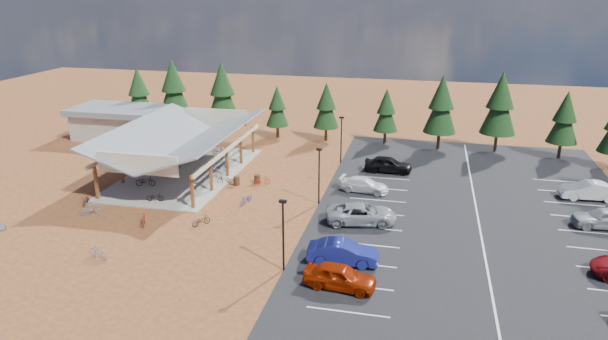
{
  "coord_description": "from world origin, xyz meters",
  "views": [
    {
      "loc": [
        13.63,
        -41.41,
        18.4
      ],
      "look_at": [
        3.22,
        3.93,
        2.4
      ],
      "focal_mm": 32.0,
      "sensor_mm": 36.0,
      "label": 1
    }
  ],
  "objects_px": {
    "bike_14": "(246,199)",
    "bike_11": "(144,219)",
    "lamp_post_2": "(341,136)",
    "bike_12": "(201,220)",
    "bike_15": "(263,180)",
    "lamp_post_0": "(283,230)",
    "car_4": "(388,164)",
    "bike_5": "(214,173)",
    "bike_8": "(86,200)",
    "car_3": "(364,185)",
    "car_0": "(340,276)",
    "bike_7": "(219,150)",
    "bike_13": "(98,252)",
    "lamp_post_1": "(319,172)",
    "bike_9": "(92,208)",
    "trash_bin_0": "(237,181)",
    "car_1": "(343,252)",
    "trash_bin_1": "(257,179)",
    "bike_1": "(144,176)",
    "bike_16": "(226,180)",
    "car_2": "(361,214)",
    "car_9": "(588,191)",
    "bike_6": "(221,167)",
    "bike_0": "(145,181)",
    "bike_2": "(173,164)",
    "bike_4": "(155,197)",
    "outbuilding": "(118,122)",
    "bike_3": "(190,150)",
    "bike_pavilion": "(183,137)"
  },
  "relations": [
    {
      "from": "trash_bin_0",
      "to": "car_1",
      "type": "distance_m",
      "value": 18.03
    },
    {
      "from": "bike_13",
      "to": "car_3",
      "type": "relative_size",
      "value": 0.39
    },
    {
      "from": "lamp_post_2",
      "to": "car_4",
      "type": "xyz_separation_m",
      "value": [
        5.25,
        -2.01,
        -2.12
      ]
    },
    {
      "from": "bike_11",
      "to": "car_3",
      "type": "relative_size",
      "value": 0.38
    },
    {
      "from": "bike_0",
      "to": "bike_2",
      "type": "relative_size",
      "value": 1.03
    },
    {
      "from": "bike_8",
      "to": "lamp_post_2",
      "type": "bearing_deg",
      "value": 26.55
    },
    {
      "from": "car_4",
      "to": "car_1",
      "type": "bearing_deg",
      "value": 176.18
    },
    {
      "from": "bike_12",
      "to": "bike_15",
      "type": "distance_m",
      "value": 10.27
    },
    {
      "from": "bike_3",
      "to": "bike_14",
      "type": "distance_m",
      "value": 16.45
    },
    {
      "from": "bike_11",
      "to": "car_4",
      "type": "xyz_separation_m",
      "value": [
        18.1,
        17.45,
        0.33
      ]
    },
    {
      "from": "bike_5",
      "to": "bike_0",
      "type": "bearing_deg",
      "value": 102.67
    },
    {
      "from": "bike_pavilion",
      "to": "car_0",
      "type": "distance_m",
      "value": 26.65
    },
    {
      "from": "bike_0",
      "to": "car_1",
      "type": "relative_size",
      "value": 0.38
    },
    {
      "from": "bike_1",
      "to": "bike_16",
      "type": "height_order",
      "value": "bike_1"
    },
    {
      "from": "trash_bin_0",
      "to": "lamp_post_1",
      "type": "bearing_deg",
      "value": -18.57
    },
    {
      "from": "bike_9",
      "to": "car_1",
      "type": "height_order",
      "value": "car_1"
    },
    {
      "from": "lamp_post_0",
      "to": "car_2",
      "type": "relative_size",
      "value": 0.9
    },
    {
      "from": "lamp_post_1",
      "to": "bike_16",
      "type": "distance_m",
      "value": 10.45
    },
    {
      "from": "lamp_post_0",
      "to": "trash_bin_1",
      "type": "xyz_separation_m",
      "value": [
        -6.91,
        15.84,
        -2.53
      ]
    },
    {
      "from": "bike_3",
      "to": "bike_0",
      "type": "bearing_deg",
      "value": -174.0
    },
    {
      "from": "outbuilding",
      "to": "bike_3",
      "type": "xyz_separation_m",
      "value": [
        11.84,
        -5.07,
        -1.48
      ]
    },
    {
      "from": "lamp_post_1",
      "to": "bike_9",
      "type": "relative_size",
      "value": 2.86
    },
    {
      "from": "car_3",
      "to": "car_0",
      "type": "bearing_deg",
      "value": -171.61
    },
    {
      "from": "bike_5",
      "to": "bike_7",
      "type": "height_order",
      "value": "bike_5"
    },
    {
      "from": "bike_4",
      "to": "bike_9",
      "type": "xyz_separation_m",
      "value": [
        -3.91,
        -3.68,
        0.04
      ]
    },
    {
      "from": "bike_13",
      "to": "car_0",
      "type": "relative_size",
      "value": 0.38
    },
    {
      "from": "bike_12",
      "to": "trash_bin_1",
      "type": "bearing_deg",
      "value": -58.46
    },
    {
      "from": "bike_12",
      "to": "bike_5",
      "type": "bearing_deg",
      "value": -34.07
    },
    {
      "from": "car_1",
      "to": "car_9",
      "type": "bearing_deg",
      "value": -52.78
    },
    {
      "from": "lamp_post_2",
      "to": "bike_12",
      "type": "xyz_separation_m",
      "value": [
        -8.35,
        -18.48,
        -2.55
      ]
    },
    {
      "from": "bike_9",
      "to": "outbuilding",
      "type": "bearing_deg",
      "value": -12.65
    },
    {
      "from": "bike_0",
      "to": "bike_16",
      "type": "height_order",
      "value": "bike_0"
    },
    {
      "from": "bike_11",
      "to": "bike_15",
      "type": "distance_m",
      "value": 12.85
    },
    {
      "from": "bike_6",
      "to": "bike_13",
      "type": "bearing_deg",
      "value": 164.44
    },
    {
      "from": "bike_9",
      "to": "bike_14",
      "type": "relative_size",
      "value": 1.03
    },
    {
      "from": "bike_7",
      "to": "bike_11",
      "type": "relative_size",
      "value": 0.85
    },
    {
      "from": "bike_1",
      "to": "bike_6",
      "type": "xyz_separation_m",
      "value": [
        6.37,
        4.24,
        -0.01
      ]
    },
    {
      "from": "bike_13",
      "to": "car_2",
      "type": "height_order",
      "value": "car_2"
    },
    {
      "from": "bike_pavilion",
      "to": "bike_5",
      "type": "height_order",
      "value": "bike_pavilion"
    },
    {
      "from": "outbuilding",
      "to": "bike_2",
      "type": "relative_size",
      "value": 6.04
    },
    {
      "from": "bike_15",
      "to": "car_1",
      "type": "distance_m",
      "value": 16.99
    },
    {
      "from": "trash_bin_1",
      "to": "car_3",
      "type": "xyz_separation_m",
      "value": [
        10.44,
        0.04,
        0.25
      ]
    },
    {
      "from": "bike_13",
      "to": "outbuilding",
      "type": "bearing_deg",
      "value": -132.43
    },
    {
      "from": "bike_16",
      "to": "car_9",
      "type": "relative_size",
      "value": 0.36
    },
    {
      "from": "car_4",
      "to": "trash_bin_0",
      "type": "bearing_deg",
      "value": 117.37
    },
    {
      "from": "bike_9",
      "to": "trash_bin_1",
      "type": "bearing_deg",
      "value": -85.88
    },
    {
      "from": "bike_12",
      "to": "bike_3",
      "type": "bearing_deg",
      "value": -23.65
    },
    {
      "from": "lamp_post_0",
      "to": "car_4",
      "type": "xyz_separation_m",
      "value": [
        5.25,
        21.99,
        -2.12
      ]
    },
    {
      "from": "lamp_post_2",
      "to": "bike_6",
      "type": "distance_m",
      "value": 13.18
    },
    {
      "from": "bike_14",
      "to": "bike_11",
      "type": "bearing_deg",
      "value": -123.52
    }
  ]
}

